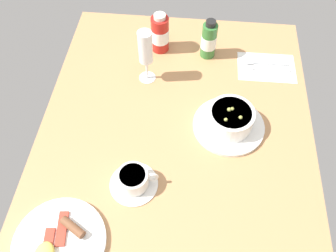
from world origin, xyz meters
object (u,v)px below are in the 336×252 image
object	(u,v)px
coffee_cup	(134,180)
wine_glass	(145,50)
porridge_bowl	(230,120)
breakfast_plate	(59,243)
sauce_bottle_green	(209,40)
cutlery_setting	(265,67)
sauce_bottle_red	(160,34)

from	to	relation	value
coffee_cup	wine_glass	world-z (taller)	wine_glass
porridge_bowl	breakfast_plate	bearing A→B (deg)	133.55
porridge_bowl	sauce_bottle_green	size ratio (longest dim) A/B	1.48
porridge_bowl	cutlery_setting	distance (cm)	29.94
wine_glass	sauce_bottle_green	xyz separation A→B (cm)	(13.28, -19.97, -6.04)
cutlery_setting	coffee_cup	bearing A→B (deg)	141.53
coffee_cup	wine_glass	xyz separation A→B (cm)	(40.04, 1.60, 10.07)
wine_glass	coffee_cup	bearing A→B (deg)	-177.71
cutlery_setting	sauce_bottle_green	xyz separation A→B (cm)	(4.36, 20.53, 6.51)
coffee_cup	breakfast_plate	bearing A→B (deg)	137.97
sauce_bottle_red	wine_glass	bearing A→B (deg)	169.24
breakfast_plate	sauce_bottle_red	bearing A→B (deg)	-13.47
sauce_bottle_red	breakfast_plate	world-z (taller)	sauce_bottle_red
cutlery_setting	sauce_bottle_green	distance (cm)	21.97
cutlery_setting	sauce_bottle_red	size ratio (longest dim) A/B	1.35
coffee_cup	porridge_bowl	bearing A→B (deg)	-49.58
coffee_cup	sauce_bottle_green	world-z (taller)	sauce_bottle_green
porridge_bowl	breakfast_plate	xyz separation A→B (cm)	(-40.15, 42.23, -2.61)
coffee_cup	sauce_bottle_green	xyz separation A→B (cm)	(53.32, -18.37, 4.03)
sauce_bottle_green	wine_glass	bearing A→B (deg)	123.62
coffee_cup	cutlery_setting	bearing A→B (deg)	-38.47
cutlery_setting	coffee_cup	world-z (taller)	coffee_cup
coffee_cup	sauce_bottle_green	bearing A→B (deg)	-19.01
sauce_bottle_green	breakfast_plate	world-z (taller)	sauce_bottle_green
wine_glass	sauce_bottle_green	distance (cm)	24.73
porridge_bowl	sauce_bottle_red	size ratio (longest dim) A/B	1.48
porridge_bowl	coffee_cup	size ratio (longest dim) A/B	1.61
cutlery_setting	breakfast_plate	distance (cm)	86.75
sauce_bottle_red	sauce_bottle_green	distance (cm)	17.22
porridge_bowl	breakfast_plate	world-z (taller)	porridge_bowl
sauce_bottle_red	breakfast_plate	size ratio (longest dim) A/B	0.63
breakfast_plate	cutlery_setting	bearing A→B (deg)	-39.46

